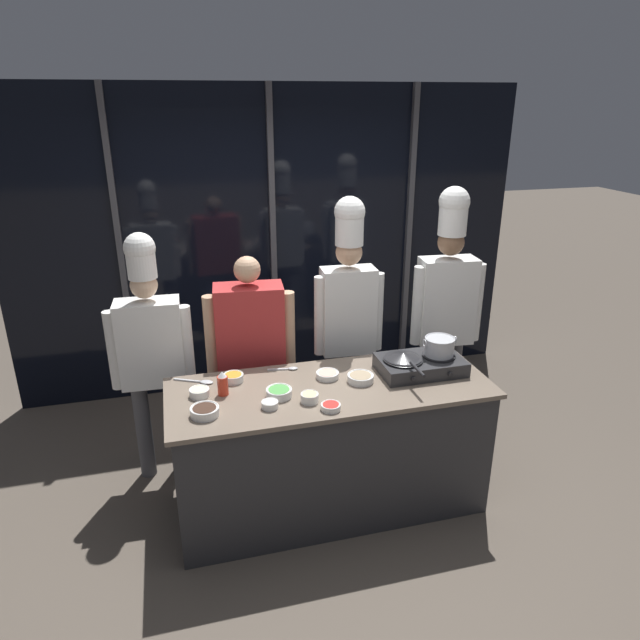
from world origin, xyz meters
TOP-DOWN VIEW (x-y plane):
  - ground_plane at (0.00, 0.00)m, footprint 24.00×24.00m
  - window_wall_back at (0.00, 1.92)m, footprint 4.58×0.09m
  - demo_counter at (0.00, 0.00)m, footprint 2.02×0.76m
  - portable_stove at (0.63, 0.04)m, footprint 0.55×0.35m
  - frying_pan at (0.50, 0.04)m, footprint 0.26×0.45m
  - stock_pot at (0.75, 0.04)m, footprint 0.22×0.20m
  - squeeze_bottle_chili at (-0.66, 0.07)m, footprint 0.07×0.07m
  - prep_bowl_mushrooms at (0.20, 0.01)m, footprint 0.17×0.17m
  - prep_bowl_shrimp at (0.01, 0.12)m, footprint 0.15×0.15m
  - prep_bowl_bell_pepper at (-0.08, -0.28)m, footprint 0.12×0.12m
  - prep_bowl_carrots at (-0.58, 0.22)m, footprint 0.13×0.13m
  - prep_bowl_noodles at (-0.80, 0.08)m, footprint 0.12×0.12m
  - prep_bowl_soy_glaze at (-0.78, -0.15)m, footprint 0.17×0.17m
  - prep_bowl_scallions at (-0.33, -0.05)m, footprint 0.16×0.16m
  - prep_bowl_ginger at (-0.17, -0.16)m, footprint 0.11×0.11m
  - prep_bowl_garlic at (-0.41, -0.17)m, footprint 0.10×0.10m
  - serving_spoon_slotted at (-0.78, 0.25)m, footprint 0.25×0.15m
  - serving_spoon_solid at (-0.21, 0.29)m, footprint 0.20×0.06m
  - chef_head at (-1.08, 0.64)m, footprint 0.56×0.24m
  - person_guest at (-0.40, 0.63)m, footprint 0.62×0.29m
  - chef_sous at (0.33, 0.68)m, footprint 0.51×0.22m
  - chef_line at (1.09, 0.63)m, footprint 0.55×0.25m

SIDE VIEW (x-z plane):
  - ground_plane at x=0.00m, z-range 0.00..0.00m
  - demo_counter at x=0.00m, z-range 0.00..0.89m
  - serving_spoon_solid at x=-0.21m, z-range 0.89..0.91m
  - serving_spoon_slotted at x=-0.78m, z-range 0.89..0.91m
  - prep_bowl_bell_pepper at x=-0.08m, z-range 0.89..0.93m
  - prep_bowl_shrimp at x=0.01m, z-range 0.89..0.94m
  - prep_bowl_garlic at x=-0.41m, z-range 0.89..0.94m
  - prep_bowl_mushrooms at x=0.20m, z-range 0.90..0.94m
  - prep_bowl_noodles at x=-0.80m, z-range 0.90..0.94m
  - prep_bowl_carrots at x=-0.58m, z-range 0.90..0.95m
  - prep_bowl_scallions at x=-0.33m, z-range 0.90..0.95m
  - prep_bowl_soy_glaze at x=-0.78m, z-range 0.90..0.95m
  - prep_bowl_ginger at x=-0.17m, z-range 0.90..0.95m
  - portable_stove at x=0.63m, z-range 0.89..1.00m
  - person_guest at x=-0.40m, z-range 0.16..1.75m
  - squeeze_bottle_chili at x=-0.66m, z-range 0.89..1.04m
  - frying_pan at x=0.50m, z-range 1.00..1.04m
  - chef_head at x=-1.08m, z-range 0.13..1.92m
  - stock_pot at x=0.75m, z-range 1.00..1.12m
  - chef_sous at x=0.33m, z-range 0.18..2.13m
  - chef_line at x=1.09m, z-range 0.17..2.17m
  - window_wall_back at x=0.00m, z-range 0.00..2.70m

